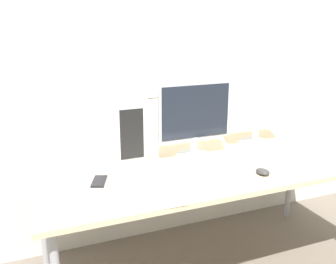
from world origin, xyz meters
TOP-DOWN VIEW (x-y plane):
  - wall_back at (-0.00, 1.01)m, footprint 8.00×0.07m
  - desk at (0.00, 0.44)m, footprint 1.98×0.88m
  - pc_tower at (-0.45, 0.63)m, footprint 0.18×0.41m
  - monitor_main at (-0.04, 0.53)m, footprint 0.44×0.20m
  - monitor_right_near at (0.44, 0.61)m, footprint 0.39×0.20m
  - keyboard at (-0.08, 0.16)m, footprint 0.40×0.14m
  - mouse at (0.18, 0.16)m, footprint 0.07×0.09m
  - cell_phone at (-0.64, 0.39)m, footprint 0.11×0.15m
  - paper_sheet_left at (-0.43, 0.15)m, footprint 0.22×0.30m

SIDE VIEW (x-z plane):
  - desk at x=0.00m, z-range 0.31..1.03m
  - paper_sheet_left at x=-0.43m, z-range 0.71..0.72m
  - cell_phone at x=-0.64m, z-range 0.71..0.72m
  - keyboard at x=-0.08m, z-range 0.71..0.74m
  - mouse at x=0.18m, z-range 0.71..0.74m
  - pc_tower at x=-0.45m, z-range 0.71..1.15m
  - monitor_main at x=-0.04m, z-range 0.73..1.17m
  - monitor_right_near at x=0.44m, z-range 0.73..1.18m
  - wall_back at x=0.00m, z-range 0.00..2.70m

